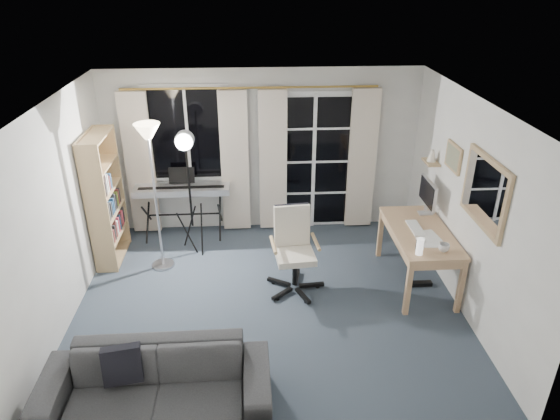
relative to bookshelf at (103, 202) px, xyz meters
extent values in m
cube|color=#323C49|center=(2.12, -1.16, -0.85)|extent=(4.50, 4.00, 0.02)
cube|color=white|center=(1.07, 0.82, 0.66)|extent=(1.20, 0.06, 1.40)
cube|color=black|center=(1.07, 0.79, 0.66)|extent=(1.10, 0.02, 1.30)
cube|color=white|center=(1.07, 0.78, 0.66)|extent=(0.04, 0.03, 1.30)
cube|color=white|center=(2.87, 0.82, 0.19)|extent=(1.32, 0.06, 2.11)
cube|color=black|center=(2.57, 0.79, 0.19)|extent=(0.55, 0.02, 1.95)
cube|color=black|center=(3.17, 0.79, 0.19)|extent=(0.55, 0.02, 1.95)
cube|color=white|center=(2.87, 0.78, 0.19)|extent=(0.05, 0.04, 2.05)
cube|color=white|center=(2.87, 0.78, -0.29)|extent=(1.15, 0.03, 0.03)
cube|color=white|center=(2.87, 0.78, 0.21)|extent=(1.15, 0.03, 0.03)
cube|color=white|center=(2.87, 0.78, 0.71)|extent=(1.15, 0.03, 0.03)
cylinder|color=gold|center=(1.97, 0.74, 1.31)|extent=(3.50, 0.03, 0.03)
cube|color=beige|center=(0.37, 0.72, 0.24)|extent=(0.40, 0.07, 2.10)
cube|color=beige|center=(1.72, 0.72, 0.24)|extent=(0.40, 0.07, 2.10)
cube|color=beige|center=(2.27, 0.72, 0.24)|extent=(0.40, 0.07, 2.10)
cube|color=beige|center=(3.57, 0.72, 0.24)|extent=(0.40, 0.07, 2.10)
cube|color=tan|center=(0.03, -0.38, 0.05)|extent=(0.28, 0.03, 1.76)
cube|color=tan|center=(0.03, 0.41, 0.05)|extent=(0.28, 0.03, 1.76)
cube|color=tan|center=(-0.10, 0.02, 0.05)|extent=(0.03, 0.79, 1.76)
cube|color=tan|center=(0.03, 0.02, -0.81)|extent=(0.28, 0.79, 0.02)
cube|color=tan|center=(0.03, 0.02, -0.48)|extent=(0.28, 0.79, 0.02)
cube|color=tan|center=(0.03, 0.02, -0.15)|extent=(0.28, 0.79, 0.02)
cube|color=tan|center=(0.03, 0.02, 0.19)|extent=(0.28, 0.79, 0.02)
cube|color=tan|center=(0.03, 0.02, 0.52)|extent=(0.28, 0.79, 0.02)
cube|color=tan|center=(0.03, 0.02, 0.90)|extent=(0.28, 0.79, 0.02)
cube|color=white|center=(0.05, -0.31, -0.36)|extent=(0.20, 0.05, 0.23)
cube|color=#9B4440|center=(0.05, -0.22, -0.38)|extent=(0.20, 0.04, 0.18)
cube|color=#3A3A3A|center=(0.05, -0.15, -0.37)|extent=(0.20, 0.03, 0.20)
cube|color=#9B4440|center=(0.05, -0.08, -0.34)|extent=(0.20, 0.03, 0.26)
cube|color=white|center=(0.05, -0.02, -0.37)|extent=(0.20, 0.05, 0.21)
cube|color=#D53D51|center=(0.05, 0.06, -0.37)|extent=(0.20, 0.03, 0.21)
cube|color=#2D5889|center=(0.05, 0.13, -0.37)|extent=(0.20, 0.04, 0.21)
cube|color=#9B4440|center=(0.05, 0.21, -0.37)|extent=(0.20, 0.03, 0.20)
cube|color=#D53D51|center=(0.05, 0.27, -0.37)|extent=(0.20, 0.05, 0.21)
cube|color=#3A3A3A|center=(0.05, 0.36, -0.36)|extent=(0.20, 0.02, 0.23)
cube|color=#2D5889|center=(0.05, -0.31, -0.02)|extent=(0.20, 0.03, 0.24)
cube|color=#3A3A3A|center=(0.05, -0.25, -0.02)|extent=(0.20, 0.05, 0.24)
cube|color=#3A3A3A|center=(0.05, -0.16, -0.04)|extent=(0.20, 0.03, 0.20)
cube|color=#2D5889|center=(0.05, -0.09, -0.04)|extent=(0.20, 0.03, 0.19)
cube|color=#2D5889|center=(0.05, -0.03, -0.03)|extent=(0.20, 0.03, 0.21)
cube|color=#3A3A3A|center=(0.05, 0.04, -0.02)|extent=(0.20, 0.03, 0.24)
cube|color=#3A3A3A|center=(0.05, 0.10, -0.04)|extent=(0.20, 0.04, 0.19)
cube|color=#9BB644|center=(0.05, 0.18, -0.03)|extent=(0.20, 0.04, 0.21)
cube|color=#9B4440|center=(0.05, 0.25, -0.03)|extent=(0.20, 0.03, 0.22)
cube|color=#3A3A3A|center=(0.05, 0.31, -0.03)|extent=(0.20, 0.03, 0.21)
cube|color=#D53D51|center=(0.05, -0.31, 0.32)|extent=(0.20, 0.03, 0.25)
cube|color=#3A3A3A|center=(0.05, -0.24, 0.29)|extent=(0.20, 0.03, 0.19)
cube|color=white|center=(0.05, -0.18, 0.33)|extent=(0.20, 0.03, 0.26)
cube|color=white|center=(0.05, -0.12, 0.32)|extent=(0.20, 0.03, 0.24)
cube|color=#9B4440|center=(0.05, -0.05, 0.30)|extent=(0.20, 0.03, 0.20)
cube|color=#2D5889|center=(0.05, 0.01, 0.30)|extent=(0.20, 0.04, 0.20)
cylinder|color=#B2B2B7|center=(0.74, -0.26, -0.82)|extent=(0.37, 0.37, 0.03)
cylinder|color=#B2B2B7|center=(0.74, -0.26, 0.10)|extent=(0.04, 0.04, 1.82)
cone|color=#FFE5B2|center=(0.74, -0.26, 1.04)|extent=(0.40, 0.40, 0.19)
cylinder|color=black|center=(0.44, 0.53, -0.47)|extent=(0.03, 0.65, 0.59)
cylinder|color=black|center=(0.44, 0.53, -0.47)|extent=(0.03, 0.65, 0.59)
cylinder|color=black|center=(1.48, 0.54, -0.47)|extent=(0.03, 0.65, 0.59)
cylinder|color=black|center=(1.48, 0.54, -0.47)|extent=(0.03, 0.65, 0.59)
cylinder|color=black|center=(0.96, 0.54, -0.47)|extent=(1.04, 0.03, 0.03)
cube|color=silver|center=(0.96, 0.54, -0.08)|extent=(1.36, 0.36, 0.09)
cube|color=white|center=(0.96, 0.45, -0.04)|extent=(1.25, 0.16, 0.02)
cube|color=black|center=(0.96, 0.49, -0.03)|extent=(1.21, 0.09, 0.01)
cube|color=black|center=(0.96, 0.64, 0.10)|extent=(0.37, 0.08, 0.23)
cylinder|color=black|center=(1.25, 0.10, -0.51)|extent=(0.03, 0.28, 0.72)
cylinder|color=black|center=(1.07, 0.20, -0.51)|extent=(0.24, 0.16, 0.73)
cylinder|color=black|center=(1.07, 0.00, -0.51)|extent=(0.25, 0.15, 0.73)
cylinder|color=black|center=(1.13, 0.10, 0.19)|extent=(0.03, 0.03, 1.25)
cylinder|color=silver|center=(1.13, 0.05, 0.81)|extent=(0.24, 0.13, 0.24)
cylinder|color=white|center=(1.12, -0.03, 0.81)|extent=(0.21, 0.03, 0.21)
cube|color=black|center=(2.67, -0.90, -0.79)|extent=(0.32, 0.08, 0.04)
cylinder|color=black|center=(2.75, -0.89, -0.81)|extent=(0.05, 0.05, 0.05)
cube|color=black|center=(2.50, -0.70, -0.79)|extent=(0.12, 0.32, 0.04)
cylinder|color=black|center=(2.52, -0.63, -0.81)|extent=(0.05, 0.05, 0.05)
cube|color=black|center=(2.27, -0.81, -0.79)|extent=(0.30, 0.20, 0.04)
cylinder|color=black|center=(2.20, -0.77, -0.81)|extent=(0.05, 0.05, 0.05)
cube|color=black|center=(2.29, -1.06, -0.79)|extent=(0.27, 0.25, 0.04)
cylinder|color=black|center=(2.23, -1.11, -0.81)|extent=(0.05, 0.05, 0.05)
cube|color=black|center=(2.54, -1.12, -0.79)|extent=(0.17, 0.31, 0.04)
cylinder|color=black|center=(2.58, -1.19, -0.81)|extent=(0.05, 0.05, 0.05)
cylinder|color=black|center=(2.46, -0.92, -0.56)|extent=(0.06, 0.06, 0.40)
cube|color=beige|center=(2.46, -0.92, -0.34)|extent=(0.50, 0.50, 0.08)
cube|color=beige|center=(2.44, -0.70, -0.05)|extent=(0.45, 0.16, 0.52)
cube|color=black|center=(2.43, -0.66, -0.03)|extent=(0.42, 0.14, 0.48)
cylinder|color=tan|center=(2.20, -0.92, -0.18)|extent=(0.08, 0.40, 0.04)
cylinder|color=tan|center=(2.71, -0.87, -0.18)|extent=(0.08, 0.40, 0.04)
cube|color=tan|center=(4.00, -0.82, -0.12)|extent=(0.69, 1.38, 0.04)
cube|color=tan|center=(4.00, -0.82, -0.19)|extent=(0.65, 1.34, 0.10)
cube|color=tan|center=(3.70, -1.47, -0.49)|extent=(0.06, 0.06, 0.70)
cube|color=tan|center=(4.31, -1.47, -0.49)|extent=(0.06, 0.06, 0.70)
cube|color=tan|center=(3.69, -0.17, -0.49)|extent=(0.06, 0.06, 0.70)
cube|color=tan|center=(4.30, -0.17, -0.49)|extent=(0.06, 0.06, 0.70)
cube|color=silver|center=(4.20, -0.37, -0.09)|extent=(0.18, 0.12, 0.01)
cube|color=silver|center=(4.20, -0.37, 0.04)|extent=(0.04, 0.03, 0.22)
cube|color=silver|center=(4.20, -0.37, 0.19)|extent=(0.04, 0.53, 0.33)
cube|color=black|center=(4.18, -0.37, 0.19)|extent=(0.01, 0.49, 0.29)
cube|color=white|center=(3.95, -0.77, -0.09)|extent=(0.14, 0.41, 0.02)
cube|color=white|center=(3.90, -1.07, -0.09)|extent=(0.06, 0.10, 0.02)
cube|color=white|center=(4.05, -0.97, -0.10)|extent=(0.26, 0.32, 0.01)
cube|color=white|center=(4.02, -1.17, -0.10)|extent=(0.22, 0.16, 0.00)
cube|color=black|center=(3.83, -1.26, -0.04)|extent=(0.05, 0.04, 0.12)
cylinder|color=white|center=(3.81, -1.36, 0.00)|extent=(0.08, 0.08, 0.20)
cube|color=black|center=(4.05, -0.92, -0.81)|extent=(0.30, 0.08, 0.05)
imported|color=silver|center=(4.10, -1.32, -0.04)|extent=(0.12, 0.10, 0.12)
cube|color=tan|center=(4.35, -1.51, 0.71)|extent=(0.04, 0.94, 0.74)
cube|color=white|center=(4.33, -1.51, 0.71)|extent=(0.01, 0.84, 0.64)
cube|color=tan|center=(4.35, -0.61, 0.76)|extent=(0.03, 0.42, 0.32)
cube|color=#4C9980|center=(4.34, -0.61, 0.76)|extent=(0.00, 0.36, 0.26)
cube|color=tan|center=(4.28, -0.11, 0.51)|extent=(0.16, 0.30, 0.02)
cone|color=beige|center=(4.28, -0.11, 0.60)|extent=(0.12, 0.12, 0.15)
imported|color=#29292B|center=(1.07, -2.71, -0.44)|extent=(2.03, 0.61, 0.79)
cube|color=black|center=(0.78, -2.62, -0.37)|extent=(0.37, 0.24, 0.36)
camera|label=1|loc=(1.98, -6.04, 2.80)|focal=32.00mm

